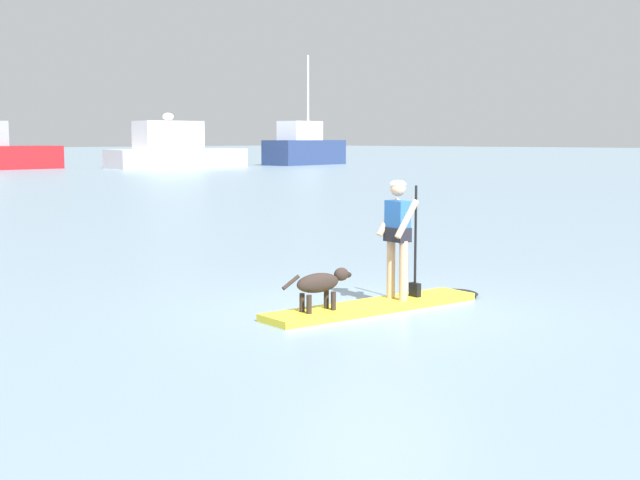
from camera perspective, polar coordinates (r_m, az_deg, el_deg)
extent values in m
plane|color=gray|center=(12.26, 3.42, -4.55)|extent=(400.00, 400.00, 0.00)
cube|color=yellow|center=(12.25, 3.42, -4.32)|extent=(3.47, 1.22, 0.10)
ellipsoid|color=black|center=(13.40, 8.96, -3.44)|extent=(0.66, 0.71, 0.10)
cylinder|color=tan|center=(12.56, 4.62, -1.87)|extent=(0.12, 0.12, 0.85)
cylinder|color=tan|center=(12.37, 5.43, -2.01)|extent=(0.12, 0.12, 0.85)
cube|color=black|center=(12.40, 5.05, 0.36)|extent=(0.28, 0.39, 0.20)
cube|color=#2659A5|center=(12.38, 5.06, 1.28)|extent=(0.25, 0.37, 0.56)
sphere|color=tan|center=(12.35, 5.08, 3.35)|extent=(0.22, 0.22, 0.22)
ellipsoid|color=white|center=(12.35, 5.08, 3.64)|extent=(0.23, 0.23, 0.11)
cylinder|color=tan|center=(12.52, 4.47, 1.50)|extent=(0.43, 0.16, 0.54)
cylinder|color=tan|center=(12.24, 5.66, 1.37)|extent=(0.43, 0.16, 0.54)
cylinder|color=black|center=(12.65, 6.21, -0.09)|extent=(0.04, 0.04, 1.61)
cube|color=black|center=(12.75, 6.17, -3.23)|extent=(0.11, 0.19, 0.20)
ellipsoid|color=#2D231E|center=(11.59, -0.14, -2.80)|extent=(0.70, 0.33, 0.26)
ellipsoid|color=#2D231E|center=(11.81, 1.39, -2.24)|extent=(0.24, 0.19, 0.18)
ellipsoid|color=black|center=(11.88, 1.80, -2.28)|extent=(0.13, 0.10, 0.08)
cylinder|color=#2D231E|center=(11.32, -1.90, -2.77)|extent=(0.27, 0.09, 0.18)
cylinder|color=#2D231E|center=(11.81, 0.41, -3.87)|extent=(0.07, 0.07, 0.25)
cylinder|color=#2D231E|center=(11.69, 0.88, -3.98)|extent=(0.07, 0.07, 0.25)
cylinder|color=#2D231E|center=(11.57, -1.17, -4.09)|extent=(0.07, 0.07, 0.25)
cylinder|color=#2D231E|center=(11.45, -0.72, -4.20)|extent=(0.07, 0.07, 0.25)
cube|color=silver|center=(72.57, -9.23, 5.26)|extent=(11.90, 4.58, 1.48)
cube|color=silver|center=(72.02, -9.81, 6.72)|extent=(5.46, 3.07, 2.25)
ellipsoid|color=white|center=(72.04, -9.83, 7.89)|extent=(0.90, 0.90, 0.60)
cube|color=navy|center=(79.09, -0.99, 5.70)|extent=(8.45, 3.76, 2.19)
cube|color=silver|center=(78.65, -1.31, 7.10)|extent=(3.88, 2.61, 1.67)
cylinder|color=silver|center=(79.46, -0.79, 9.21)|extent=(0.20, 0.20, 7.52)
cylinder|color=silver|center=(78.65, -1.31, 7.37)|extent=(2.88, 0.39, 0.14)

